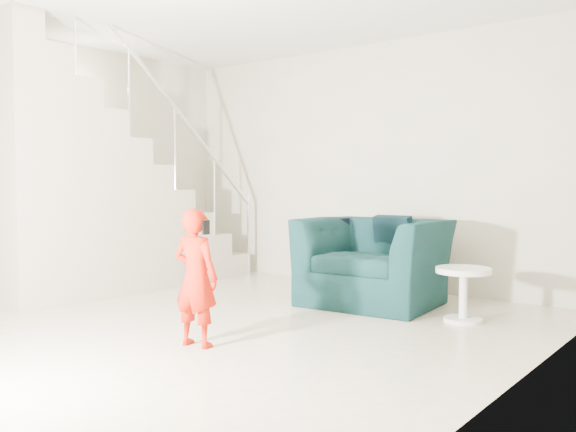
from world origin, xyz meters
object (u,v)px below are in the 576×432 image
Objects in this scene: toddler at (196,278)px; armchair at (374,261)px; staircase at (89,203)px; side_table at (463,285)px.

armchair is at bearing -104.99° from toddler.
staircase reaches higher than toddler.
toddler is at bearing -122.09° from side_table.
armchair is 0.99m from side_table.
armchair is 2.76× the size of side_table.
staircase is at bearing -163.38° from side_table.
toddler is 2.63m from staircase.
staircase is at bearing -158.85° from armchair.
side_table is (0.97, -0.21, -0.10)m from armchair.
side_table is 0.13× the size of staircase.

